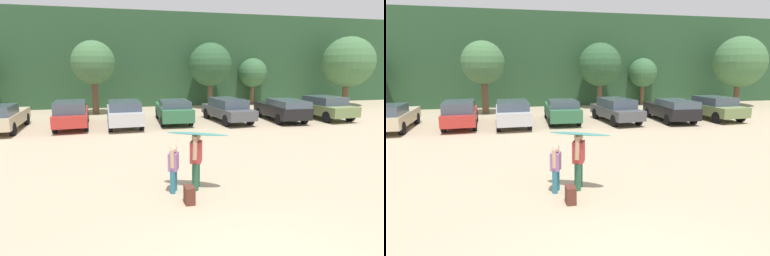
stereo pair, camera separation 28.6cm
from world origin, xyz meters
The scene contains 16 objects.
hillside_ridge centered at (0.00, 29.22, 3.96)m, with size 108.00×12.00×7.92m, color #284C2D.
tree_center_left centered at (-3.75, 19.83, 3.63)m, with size 3.04×3.04×5.20m.
tree_far_left centered at (5.34, 21.41, 3.53)m, with size 3.52×3.52×5.31m.
tree_left centered at (9.67, 22.66, 2.83)m, with size 2.55×2.55×4.13m.
tree_right centered at (17.36, 20.01, 3.76)m, with size 4.31×4.31×5.93m.
parked_car_champagne centered at (-8.27, 14.54, 0.78)m, with size 2.11×4.86×1.48m.
parked_car_red centered at (-4.76, 14.84, 0.80)m, with size 2.06×4.85×1.54m.
parked_car_silver centered at (-1.87, 14.48, 0.81)m, with size 2.00×4.54×1.50m.
parked_car_forest_green centered at (1.12, 15.21, 0.75)m, with size 1.99×4.85×1.42m.
parked_car_dark_gray centered at (4.42, 14.57, 0.79)m, with size 2.17×4.66×1.46m.
parked_car_black centered at (7.92, 14.10, 0.77)m, with size 2.03×4.58×1.41m.
parked_car_olive_green centered at (10.98, 14.18, 0.80)m, with size 2.24×4.41×1.48m.
person_adult centered at (-0.16, 4.49, 0.91)m, with size 0.43×0.67×1.62m.
person_child centered at (-0.82, 4.39, 0.74)m, with size 0.35×0.52×1.31m.
surfboard_teal centered at (-0.15, 4.42, 1.59)m, with size 1.75×1.24×0.15m.
backpack_dropped centered at (-0.56, 3.56, 0.22)m, with size 0.24×0.34×0.45m.
Camera 1 is at (-2.22, -3.60, 3.39)m, focal length 29.16 mm.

